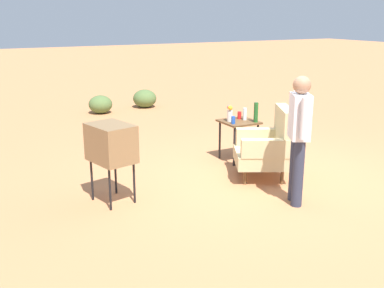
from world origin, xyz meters
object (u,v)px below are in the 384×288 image
object	(u,v)px
bottle_short_clear	(245,114)
soda_can_red	(239,115)
person_standing	(299,132)
tv_on_stand	(111,144)
bottle_wine_green	(256,112)
flower_vase	(230,113)
armchair	(269,146)
soda_can_blue	(233,120)
side_table	(239,127)

from	to	relation	value
bottle_short_clear	soda_can_red	size ratio (longest dim) A/B	1.64
bottle_short_clear	soda_can_red	world-z (taller)	bottle_short_clear
person_standing	tv_on_stand	bearing A→B (deg)	-118.88
bottle_wine_green	flower_vase	xyz separation A→B (m)	(-0.23, -0.35, -0.01)
bottle_wine_green	flower_vase	size ratio (longest dim) A/B	1.21
armchair	person_standing	world-z (taller)	person_standing
tv_on_stand	bottle_wine_green	world-z (taller)	tv_on_stand
tv_on_stand	soda_can_blue	bearing A→B (deg)	105.08
bottle_short_clear	bottle_wine_green	bearing A→B (deg)	17.23
side_table	soda_can_red	size ratio (longest dim) A/B	5.51
soda_can_blue	bottle_short_clear	xyz separation A→B (m)	(-0.15, 0.32, 0.04)
tv_on_stand	soda_can_blue	distance (m)	2.29
tv_on_stand	soda_can_red	distance (m)	2.64
armchair	soda_can_blue	size ratio (longest dim) A/B	8.69
side_table	flower_vase	distance (m)	0.30
person_standing	soda_can_red	world-z (taller)	person_standing
soda_can_blue	bottle_wine_green	size ratio (longest dim) A/B	0.38
bottle_short_clear	flower_vase	distance (m)	0.29
person_standing	soda_can_blue	distance (m)	1.75
soda_can_blue	soda_can_red	world-z (taller)	same
side_table	flower_vase	world-z (taller)	flower_vase
armchair	soda_can_blue	world-z (taller)	armchair
bottle_wine_green	person_standing	bearing A→B (deg)	-17.87
soda_can_red	bottle_short_clear	bearing A→B (deg)	16.23
armchair	bottle_wine_green	xyz separation A→B (m)	(-0.73, 0.28, 0.33)
tv_on_stand	flower_vase	world-z (taller)	tv_on_stand
tv_on_stand	bottle_wine_green	xyz separation A→B (m)	(-0.53, 2.59, 0.05)
person_standing	bottle_wine_green	bearing A→B (deg)	162.13
tv_on_stand	side_table	bearing A→B (deg)	106.83
bottle_wine_green	soda_can_red	world-z (taller)	bottle_wine_green
flower_vase	tv_on_stand	bearing A→B (deg)	-71.28
side_table	soda_can_blue	xyz separation A→B (m)	(0.13, -0.20, 0.16)
bottle_short_clear	bottle_wine_green	world-z (taller)	bottle_wine_green
side_table	tv_on_stand	world-z (taller)	tv_on_stand
tv_on_stand	bottle_wine_green	distance (m)	2.65
armchair	soda_can_red	bearing A→B (deg)	170.31
person_standing	bottle_wine_green	world-z (taller)	person_standing
soda_can_red	flower_vase	bearing A→B (deg)	-69.93
soda_can_blue	bottle_short_clear	size ratio (longest dim) A/B	0.61
armchair	soda_can_blue	xyz separation A→B (m)	(-0.80, -0.11, 0.24)
armchair	soda_can_red	world-z (taller)	armchair
tv_on_stand	person_standing	bearing A→B (deg)	61.12
flower_vase	person_standing	bearing A→B (deg)	-5.68
flower_vase	bottle_short_clear	bearing A→B (deg)	85.99
side_table	tv_on_stand	size ratio (longest dim) A/B	0.65
side_table	bottle_wine_green	distance (m)	0.38
side_table	tv_on_stand	xyz separation A→B (m)	(0.73, -2.40, 0.21)
armchair	bottle_short_clear	world-z (taller)	armchair
bottle_short_clear	bottle_wine_green	size ratio (longest dim) A/B	0.62
tv_on_stand	flower_vase	xyz separation A→B (m)	(-0.76, 2.25, 0.04)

